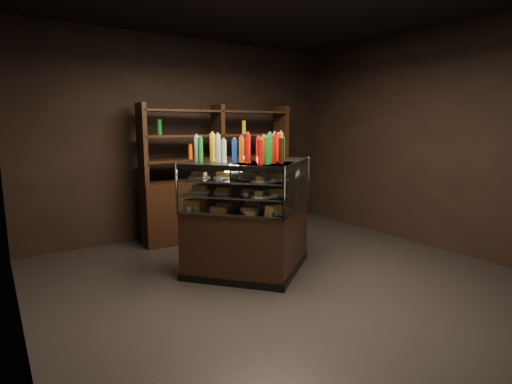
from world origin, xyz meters
The scene contains 7 objects.
ground centered at (0.00, 0.00, 0.00)m, with size 5.00×5.00×0.00m, color black.
room_shell centered at (0.00, 0.00, 1.94)m, with size 5.02×5.02×3.01m.
display_case centered at (-0.15, 0.38, 0.44)m, with size 1.73×1.30×1.31m.
food_display centered at (-0.16, 0.37, 1.01)m, with size 1.39×0.94×0.41m.
bottles_top centered at (-0.15, 0.38, 1.44)m, with size 1.22×0.80×0.30m.
potted_conifer centered at (0.62, 0.69, 0.39)m, with size 0.32×0.32×0.69m.
back_shelving centered at (0.29, 2.05, 0.61)m, with size 2.36×0.56×2.00m.
Camera 1 is at (-2.61, -3.29, 1.70)m, focal length 28.00 mm.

